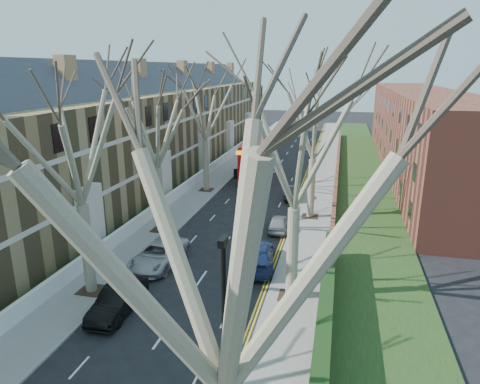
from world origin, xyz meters
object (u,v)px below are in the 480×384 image
Objects in this scene: car_right_near at (257,255)px; lamp_post at (225,354)px; double_decker_bus at (253,160)px; car_left_mid at (118,300)px.

lamp_post is at bearing 89.48° from car_right_near.
lamp_post reaches higher than double_decker_bus.
lamp_post reaches higher than car_right_near.
car_left_mid is 9.50m from car_right_near.
double_decker_bus is 2.37× the size of car_left_mid.
double_decker_bus is 30.38m from car_left_mid.
car_right_near is at bearing 96.81° from double_decker_bus.
double_decker_bus is 1.95× the size of car_right_near.
lamp_post is 1.50× the size of car_right_near.
lamp_post is 11.93m from car_left_mid.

